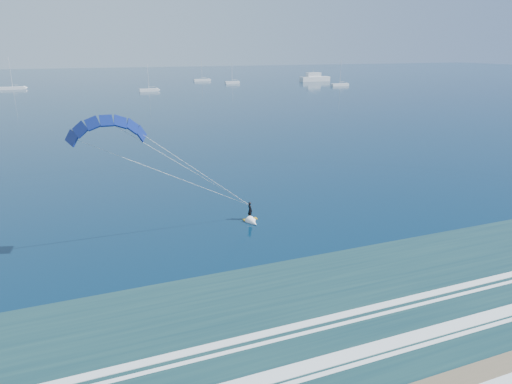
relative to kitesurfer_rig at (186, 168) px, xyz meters
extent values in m
cube|color=#1E423F|center=(2.57, -19.38, -7.29)|extent=(600.00, 22.00, 0.03)
cube|color=white|center=(2.57, -21.88, -7.27)|extent=(600.00, 1.10, 0.07)
cube|color=white|center=(2.57, -17.88, -7.27)|extent=(600.00, 0.70, 0.07)
cube|color=gold|center=(7.56, 2.55, -7.26)|extent=(1.60, 0.52, 0.09)
imported|color=black|center=(7.56, 2.55, -6.23)|extent=(0.56, 0.78, 1.98)
cone|color=white|center=(7.41, 1.25, -7.23)|extent=(1.31, 1.74, 1.10)
cube|color=white|center=(119.77, 192.10, -6.04)|extent=(17.20, 4.59, 2.52)
cube|color=white|center=(118.77, 192.10, -3.64)|extent=(8.03, 3.67, 2.29)
cylinder|color=silver|center=(118.77, 192.10, -1.49)|extent=(0.16, 0.16, 2.00)
cube|color=white|center=(-34.01, 196.38, -6.71)|extent=(10.82, 2.40, 1.20)
cylinder|color=silver|center=(-34.01, 196.38, 0.44)|extent=(0.18, 0.18, 13.09)
cylinder|color=silver|center=(-32.81, 196.38, -5.31)|extent=(2.60, 0.12, 0.12)
cube|color=white|center=(22.11, 163.17, -6.71)|extent=(8.14, 2.40, 1.20)
cylinder|color=silver|center=(22.11, 163.17, -1.02)|extent=(0.18, 0.18, 10.17)
cylinder|color=silver|center=(23.31, 163.17, -5.31)|extent=(2.60, 0.12, 0.12)
cube|color=white|center=(60.39, 216.23, -6.71)|extent=(9.52, 2.40, 1.20)
cylinder|color=silver|center=(60.39, 216.23, -0.29)|extent=(0.18, 0.18, 11.63)
cylinder|color=silver|center=(61.59, 216.23, -5.31)|extent=(2.60, 0.12, 0.12)
cube|color=white|center=(70.38, 192.46, -6.71)|extent=(7.64, 2.40, 1.20)
cylinder|color=silver|center=(70.38, 192.46, -1.42)|extent=(0.18, 0.18, 9.38)
cylinder|color=silver|center=(71.58, 192.46, -5.31)|extent=(2.60, 0.12, 0.12)
cube|color=white|center=(115.21, 158.09, -6.71)|extent=(9.21, 2.40, 1.20)
cylinder|color=silver|center=(115.21, 158.09, -0.50)|extent=(0.18, 0.18, 11.22)
cylinder|color=silver|center=(116.41, 158.09, -5.31)|extent=(2.60, 0.12, 0.12)
camera|label=1|loc=(-9.50, -42.08, 11.11)|focal=32.00mm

